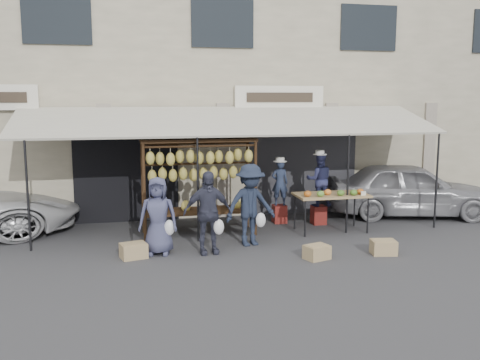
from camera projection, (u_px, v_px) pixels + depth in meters
The scene contains 16 objects.
ground_plane at pixel (255, 253), 10.92m from camera, with size 90.00×90.00×0.00m, color #2D2D30.
shophouse at pixel (205, 81), 16.63m from camera, with size 24.00×6.15×7.30m.
awning at pixel (233, 122), 12.73m from camera, with size 10.00×2.35×2.92m.
banana_rack at pixel (199, 167), 12.16m from camera, with size 2.60×0.90×2.24m.
produce_table at pixel (332, 196), 12.52m from camera, with size 1.70×0.90×1.04m.
vendor_left at pixel (280, 183), 13.41m from camera, with size 0.42×0.27×1.14m, color #28334E.
vendor_right at pixel (319, 180), 13.26m from camera, with size 0.64×0.50×1.32m, color navy.
customer_left at pixel (158, 216), 10.73m from camera, with size 0.77×0.50×1.58m, color #3F4160.
customer_mid at pixel (207, 213), 10.78m from camera, with size 0.99×0.41×1.70m, color #313345.
customer_right at pixel (250, 205), 11.38m from camera, with size 1.13×0.65×1.76m, color #1C2335.
stool_left at pixel (279, 214), 13.53m from camera, with size 0.32×0.32×0.45m, color maroon.
stool_right at pixel (318, 215), 13.40m from camera, with size 0.33×0.33×0.46m, color maroon.
crate_near_a at pixel (317, 252), 10.49m from camera, with size 0.46×0.35×0.28m, color tan.
crate_near_b at pixel (383, 247), 10.81m from camera, with size 0.48×0.37×0.29m, color tan.
crate_far at pixel (134, 251), 10.56m from camera, with size 0.49×0.37×0.30m, color tan.
sedan at pixel (410, 189), 14.24m from camera, with size 1.72×4.28×1.46m, color gray.
Camera 1 is at (-2.58, -10.25, 3.14)m, focal length 40.00 mm.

